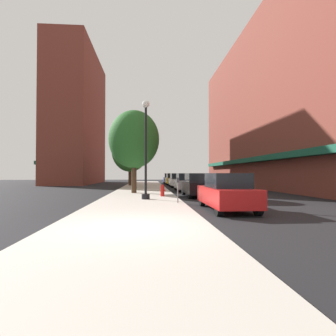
{
  "coord_description": "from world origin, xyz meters",
  "views": [
    {
      "loc": [
        0.5,
        -7.74,
        1.65
      ],
      "look_at": [
        2.18,
        14.67,
        2.1
      ],
      "focal_mm": 28.6,
      "sensor_mm": 36.0,
      "label": 1
    }
  ],
  "objects": [
    {
      "name": "fire_hydrant",
      "position": [
        1.47,
        10.13,
        0.52
      ],
      "size": [
        0.33,
        0.26,
        0.79
      ],
      "color": "red",
      "rests_on": "sidewalk_slab"
    },
    {
      "name": "car_red",
      "position": [
        4.0,
        3.96,
        0.81
      ],
      "size": [
        1.8,
        4.3,
        1.66
      ],
      "rotation": [
        0.0,
        0.0,
        -0.04
      ],
      "color": "black",
      "rests_on": "ground"
    },
    {
      "name": "parking_meter_near",
      "position": [
        2.05,
        6.11,
        0.95
      ],
      "size": [
        0.14,
        0.09,
        1.31
      ],
      "color": "slate",
      "rests_on": "sidewalk_slab"
    },
    {
      "name": "tree_mid",
      "position": [
        -0.97,
        20.87,
        5.15
      ],
      "size": [
        4.28,
        4.28,
        7.51
      ],
      "color": "#422D1E",
      "rests_on": "sidewalk_slab"
    },
    {
      "name": "ground_plane",
      "position": [
        4.0,
        18.0,
        0.0
      ],
      "size": [
        90.0,
        90.0,
        0.0
      ],
      "primitive_type": "plane",
      "color": "black"
    },
    {
      "name": "lamppost",
      "position": [
        0.37,
        8.23,
        3.2
      ],
      "size": [
        0.48,
        0.48,
        5.9
      ],
      "color": "black",
      "rests_on": "sidewalk_slab"
    },
    {
      "name": "tree_near",
      "position": [
        -1.79,
        26.68,
        4.52
      ],
      "size": [
        4.65,
        4.65,
        7.08
      ],
      "color": "#422D1E",
      "rests_on": "sidewalk_slab"
    },
    {
      "name": "building_far_background",
      "position": [
        -11.01,
        37.0,
        10.64
      ],
      "size": [
        6.8,
        18.0,
        21.32
      ],
      "color": "brown",
      "rests_on": "ground"
    },
    {
      "name": "sidewalk_slab",
      "position": [
        0.0,
        19.0,
        0.06
      ],
      "size": [
        4.8,
        50.0,
        0.12
      ],
      "primitive_type": "cube",
      "color": "#B7B2A8",
      "rests_on": "ground"
    },
    {
      "name": "building_right_brick",
      "position": [
        14.99,
        22.0,
        9.51
      ],
      "size": [
        6.8,
        40.0,
        19.07
      ],
      "color": "brown",
      "rests_on": "ground"
    },
    {
      "name": "tree_far",
      "position": [
        -0.6,
        13.44,
        4.33
      ],
      "size": [
        3.97,
        3.97,
        6.51
      ],
      "color": "#422D1E",
      "rests_on": "sidewalk_slab"
    },
    {
      "name": "car_yellow",
      "position": [
        4.0,
        30.56,
        0.81
      ],
      "size": [
        1.8,
        4.3,
        1.66
      ],
      "rotation": [
        0.0,
        0.0,
        -0.04
      ],
      "color": "black",
      "rests_on": "ground"
    },
    {
      "name": "car_black",
      "position": [
        4.0,
        10.97,
        0.81
      ],
      "size": [
        1.8,
        4.3,
        1.66
      ],
      "rotation": [
        0.0,
        0.0,
        0.01
      ],
      "color": "black",
      "rests_on": "ground"
    },
    {
      "name": "car_blue",
      "position": [
        4.0,
        36.17,
        0.81
      ],
      "size": [
        1.8,
        4.3,
        1.66
      ],
      "rotation": [
        0.0,
        0.0,
        0.0
      ],
      "color": "black",
      "rests_on": "ground"
    },
    {
      "name": "car_silver",
      "position": [
        4.0,
        16.87,
        0.81
      ],
      "size": [
        1.8,
        4.3,
        1.66
      ],
      "rotation": [
        0.0,
        0.0,
        -0.01
      ],
      "color": "black",
      "rests_on": "ground"
    },
    {
      "name": "car_white",
      "position": [
        4.0,
        23.87,
        0.81
      ],
      "size": [
        1.8,
        4.3,
        1.66
      ],
      "rotation": [
        0.0,
        0.0,
        -0.02
      ],
      "color": "black",
      "rests_on": "ground"
    }
  ]
}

